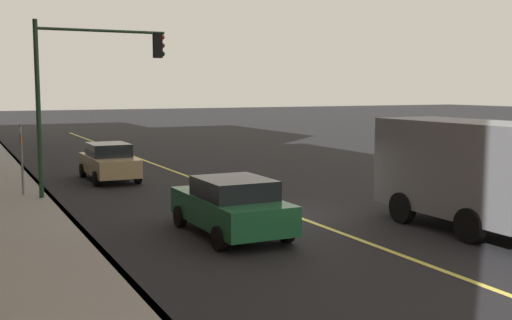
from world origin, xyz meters
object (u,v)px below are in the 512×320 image
object	(u,v)px
traffic_light_mast	(88,78)
street_sign_post	(22,155)
car_green	(231,205)
truck_gray	(489,175)
car_tan	(109,161)

from	to	relation	value
traffic_light_mast	street_sign_post	size ratio (longest dim) A/B	2.35
car_green	truck_gray	bearing A→B (deg)	-116.41
car_tan	car_green	bearing A→B (deg)	-176.77
car_tan	street_sign_post	bearing A→B (deg)	129.44
car_green	truck_gray	size ratio (longest dim) A/B	0.58
car_green	street_sign_post	world-z (taller)	street_sign_post
traffic_light_mast	car_tan	bearing A→B (deg)	-21.16
car_tan	car_green	world-z (taller)	car_tan
traffic_light_mast	street_sign_post	xyz separation A→B (m)	(1.01, 2.18, -2.70)
traffic_light_mast	street_sign_post	distance (m)	3.61
car_tan	truck_gray	bearing A→B (deg)	-154.98
car_green	traffic_light_mast	size ratio (longest dim) A/B	0.71
truck_gray	car_tan	bearing A→B (deg)	25.02
car_tan	street_sign_post	size ratio (longest dim) A/B	1.64
car_green	car_tan	bearing A→B (deg)	3.23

